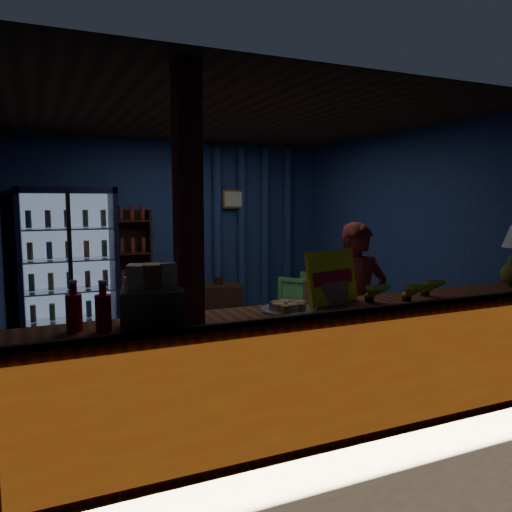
{
  "coord_description": "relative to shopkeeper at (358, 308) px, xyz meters",
  "views": [
    {
      "loc": [
        -1.96,
        -4.98,
        1.74
      ],
      "look_at": [
        0.19,
        -0.2,
        1.15
      ],
      "focal_mm": 35.0,
      "sensor_mm": 36.0,
      "label": 1
    }
  ],
  "objects": [
    {
      "name": "ground",
      "position": [
        -0.7,
        1.33,
        -0.77
      ],
      "size": [
        4.6,
        4.6,
        0.0
      ],
      "primitive_type": "plane",
      "color": "#515154",
      "rests_on": "ground"
    },
    {
      "name": "room_walls",
      "position": [
        -0.7,
        1.33,
        0.8
      ],
      "size": [
        4.6,
        4.6,
        4.6
      ],
      "color": "navy",
      "rests_on": "ground"
    },
    {
      "name": "counter",
      "position": [
        -0.7,
        -0.58,
        -0.29
      ],
      "size": [
        4.4,
        0.57,
        0.99
      ],
      "color": "brown",
      "rests_on": "ground"
    },
    {
      "name": "support_post",
      "position": [
        -1.75,
        -0.57,
        0.53
      ],
      "size": [
        0.16,
        0.16,
        2.6
      ],
      "primitive_type": "cube",
      "color": "maroon",
      "rests_on": "ground"
    },
    {
      "name": "beverage_cooler",
      "position": [
        -2.25,
        3.24,
        0.16
      ],
      "size": [
        1.2,
        0.62,
        1.9
      ],
      "color": "black",
      "rests_on": "ground"
    },
    {
      "name": "bottle_shelf",
      "position": [
        -1.4,
        3.38,
        0.02
      ],
      "size": [
        0.5,
        0.28,
        1.6
      ],
      "color": "#381C12",
      "rests_on": "ground"
    },
    {
      "name": "curtain_folds",
      "position": [
        0.3,
        3.47,
        0.53
      ],
      "size": [
        1.74,
        0.14,
        2.5
      ],
      "color": "navy",
      "rests_on": "room_walls"
    },
    {
      "name": "framed_picture",
      "position": [
        0.15,
        3.42,
        0.98
      ],
      "size": [
        0.36,
        0.04,
        0.28
      ],
      "color": "gold",
      "rests_on": "room_walls"
    },
    {
      "name": "shopkeeper",
      "position": [
        0.0,
        0.0,
        0.0
      ],
      "size": [
        0.6,
        0.43,
        1.54
      ],
      "primitive_type": "imported",
      "rotation": [
        0.0,
        0.0,
        -0.11
      ],
      "color": "maroon",
      "rests_on": "ground"
    },
    {
      "name": "green_chair",
      "position": [
        1.04,
        2.64,
        -0.45
      ],
      "size": [
        0.97,
        0.97,
        0.65
      ],
      "primitive_type": "imported",
      "rotation": [
        0.0,
        0.0,
        3.69
      ],
      "color": "#5BB75C",
      "rests_on": "ground"
    },
    {
      "name": "side_table",
      "position": [
        -0.33,
        2.8,
        -0.49
      ],
      "size": [
        0.7,
        0.56,
        0.68
      ],
      "color": "#381C12",
      "rests_on": "ground"
    },
    {
      "name": "yellow_sign",
      "position": [
        -0.6,
        -0.47,
        0.38
      ],
      "size": [
        0.52,
        0.24,
        0.41
      ],
      "color": "#FFEE0D",
      "rests_on": "counter"
    },
    {
      "name": "soda_bottles",
      "position": [
        -2.29,
        -0.54,
        0.31
      ],
      "size": [
        0.42,
        0.18,
        0.31
      ],
      "color": "red",
      "rests_on": "counter"
    },
    {
      "name": "snack_box_left",
      "position": [
        -2.0,
        -0.63,
        0.32
      ],
      "size": [
        0.44,
        0.38,
        0.4
      ],
      "color": "tan",
      "rests_on": "counter"
    },
    {
      "name": "snack_box_centre",
      "position": [
        -0.62,
        -0.43,
        0.28
      ],
      "size": [
        0.27,
        0.22,
        0.28
      ],
      "color": "tan",
      "rests_on": "counter"
    },
    {
      "name": "pastry_tray",
      "position": [
        -1.02,
        -0.57,
        0.2
      ],
      "size": [
        0.4,
        0.4,
        0.07
      ],
      "color": "silver",
      "rests_on": "counter"
    },
    {
      "name": "banana_bunches",
      "position": [
        -0.0,
        -0.6,
        0.27
      ],
      "size": [
        0.81,
        0.31,
        0.18
      ],
      "color": "yellow",
      "rests_on": "counter"
    },
    {
      "name": "pineapple",
      "position": [
        1.35,
        -0.49,
        0.32
      ],
      "size": [
        0.2,
        0.2,
        0.35
      ],
      "color": "olive",
      "rests_on": "counter"
    }
  ]
}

